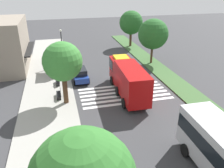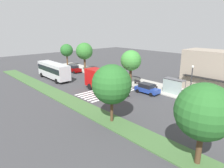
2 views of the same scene
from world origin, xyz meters
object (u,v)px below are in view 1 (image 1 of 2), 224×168
Objects in this scene: fire_truck at (127,77)px; sidewalk_tree_center at (63,62)px; median_tree_west at (131,23)px; parked_car_mid at (80,74)px; bus_stop_shelter at (56,61)px; median_tree_far_west at (153,34)px; street_lamp at (62,44)px; bench_west_of_shelter at (59,94)px; bench_near_shelter at (58,81)px.

fire_truck is 7.63m from sidewalk_tree_center.
median_tree_west is (20.41, -14.05, -0.05)m from sidewalk_tree_center.
sidewalk_tree_center is (-5.87, 2.20, 3.86)m from parked_car_mid.
sidewalk_tree_center is at bearing 157.49° from parked_car_mid.
bus_stop_shelter is 18.81m from median_tree_west.
sidewalk_tree_center is 24.78m from median_tree_west.
fire_truck is at bearing 160.53° from median_tree_west.
median_tree_far_west is at bearing -35.14° from fire_truck.
sidewalk_tree_center reaches higher than parked_car_mid.
median_tree_west reaches higher than bus_stop_shelter.
fire_truck is at bearing -150.63° from street_lamp.
sidewalk_tree_center reaches higher than fire_truck.
median_tree_west is (14.54, -11.84, 3.81)m from parked_car_mid.
fire_truck is 11.76m from median_tree_far_west.
parked_car_mid reaches higher than bench_west_of_shelter.
median_tree_far_west is 10.53m from median_tree_west.
fire_truck reaches higher than bus_stop_shelter.
street_lamp is at bearing 12.90° from parked_car_mid.
bus_stop_shelter is at bearing 4.39° from sidewalk_tree_center.
parked_car_mid is at bearing -74.43° from bench_near_shelter.
fire_truck is 9.01m from bench_near_shelter.
street_lamp is at bearing 78.45° from median_tree_far_west.
median_tree_far_west is (9.88, -14.05, -0.06)m from sidewalk_tree_center.
sidewalk_tree_center is (-1.39, -0.67, 4.15)m from bench_west_of_shelter.
sidewalk_tree_center reaches higher than bench_near_shelter.
median_tree_far_west is (9.12, -6.95, 2.62)m from fire_truck.
median_tree_west reaches higher than bench_west_of_shelter.
fire_truck is 7.18m from parked_car_mid.
bench_west_of_shelter is at bearing 174.60° from street_lamp.
parked_car_mid is 5.33m from bench_west_of_shelter.
parked_car_mid is 2.69× the size of bench_west_of_shelter.
median_tree_west is (7.74, -13.65, 1.31)m from street_lamp.
bus_stop_shelter is at bearing 0.46° from bench_near_shelter.
median_tree_west is (19.65, -6.95, 2.62)m from fire_truck.
street_lamp is 0.82× the size of sidewalk_tree_center.
street_lamp is (3.60, -1.10, 1.50)m from bus_stop_shelter.
bench_west_of_shelter is at bearing 145.44° from parked_car_mid.
fire_truck reaches higher than bench_west_of_shelter.
parked_car_mid is at bearing -32.62° from bench_west_of_shelter.
parked_car_mid is at bearing 108.69° from median_tree_far_west.
bus_stop_shelter is at bearing 163.03° from street_lamp.
parked_car_mid reaches higher than bench_near_shelter.
bus_stop_shelter reaches higher than bench_west_of_shelter.
sidewalk_tree_center is at bearing -172.53° from bench_near_shelter.
bench_west_of_shelter is at bearing 119.98° from median_tree_far_west.
median_tree_west is (15.34, -14.71, 4.10)m from bench_near_shelter.
fire_truck is 5.97× the size of bench_west_of_shelter.
bench_near_shelter is 0.30× the size of street_lamp.
bench_west_of_shelter is 0.23× the size of median_tree_west.
bus_stop_shelter is 4.05m from street_lamp.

